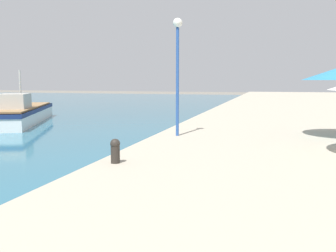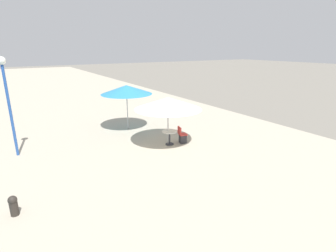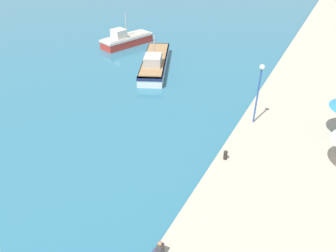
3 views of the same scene
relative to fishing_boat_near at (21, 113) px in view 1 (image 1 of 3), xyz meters
The scene contains 4 objects.
quay_promenade 21.04m from the fishing_boat_near, 21.75° to the left, with size 16.00×90.00×0.68m.
fishing_boat_near is the anchor object (origin of this frame).
mooring_bollard 17.14m from the fishing_boat_near, 45.00° to the right, with size 0.26×0.26×0.65m.
lamppost 14.56m from the fishing_boat_near, 28.83° to the right, with size 0.36×0.36×4.56m.
Camera 1 is at (4.58, 8.09, 2.86)m, focal length 40.00 mm.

